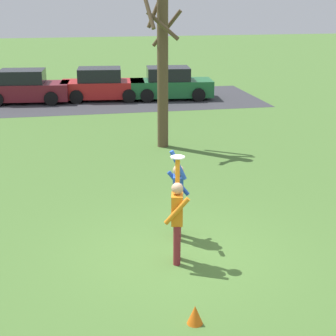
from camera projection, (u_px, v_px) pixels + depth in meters
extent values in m
plane|color=#4C7533|center=(180.00, 253.00, 11.11)|extent=(120.00, 120.00, 0.00)
cylinder|color=maroon|center=(177.00, 245.00, 10.53)|extent=(0.14, 0.14, 0.82)
cylinder|color=maroon|center=(177.00, 240.00, 10.78)|extent=(0.14, 0.14, 0.82)
cube|color=orange|center=(177.00, 209.00, 10.44)|extent=(0.30, 0.40, 0.60)
sphere|color=tan|center=(177.00, 189.00, 10.31)|extent=(0.23, 0.23, 0.23)
cylinder|color=orange|center=(177.00, 211.00, 10.21)|extent=(0.49, 0.19, 0.57)
cylinder|color=orange|center=(178.00, 174.00, 10.46)|extent=(0.09, 0.09, 0.66)
cylinder|color=maroon|center=(178.00, 217.00, 11.85)|extent=(0.14, 0.14, 0.82)
cylinder|color=maroon|center=(178.00, 222.00, 11.60)|extent=(0.14, 0.14, 0.82)
cube|color=#234CB2|center=(178.00, 189.00, 11.51)|extent=(0.30, 0.40, 0.60)
sphere|color=tan|center=(178.00, 170.00, 11.38)|extent=(0.23, 0.23, 0.23)
cylinder|color=#234CB2|center=(178.00, 183.00, 11.71)|extent=(0.49, 0.19, 0.57)
cylinder|color=#234CB2|center=(178.00, 165.00, 11.11)|extent=(0.36, 0.16, 0.64)
cylinder|color=white|center=(178.00, 157.00, 10.36)|extent=(0.27, 0.27, 0.02)
cube|color=maroon|center=(26.00, 91.00, 26.50)|extent=(4.26, 2.22, 0.80)
cube|color=black|center=(22.00, 76.00, 26.26)|extent=(2.26, 1.85, 0.64)
cylinder|color=black|center=(55.00, 92.00, 27.54)|extent=(0.68, 0.29, 0.66)
cylinder|color=black|center=(51.00, 99.00, 25.81)|extent=(0.68, 0.29, 0.66)
cylinder|color=black|center=(4.00, 93.00, 27.31)|extent=(0.68, 0.29, 0.66)
cube|color=red|center=(103.00, 89.00, 27.15)|extent=(4.26, 2.22, 0.80)
cube|color=black|center=(99.00, 74.00, 26.92)|extent=(2.26, 1.85, 0.64)
cylinder|color=black|center=(128.00, 90.00, 28.20)|extent=(0.68, 0.29, 0.66)
cylinder|color=black|center=(129.00, 96.00, 26.47)|extent=(0.68, 0.29, 0.66)
cylinder|color=black|center=(79.00, 91.00, 27.97)|extent=(0.68, 0.29, 0.66)
cylinder|color=black|center=(76.00, 97.00, 26.24)|extent=(0.68, 0.29, 0.66)
cube|color=#1E6633|center=(171.00, 88.00, 27.46)|extent=(4.26, 2.22, 0.80)
cube|color=black|center=(168.00, 74.00, 27.22)|extent=(2.26, 1.85, 0.64)
cylinder|color=black|center=(193.00, 89.00, 28.50)|extent=(0.68, 0.29, 0.66)
cylinder|color=black|center=(199.00, 95.00, 26.77)|extent=(0.68, 0.29, 0.66)
cylinder|color=black|center=(145.00, 90.00, 28.27)|extent=(0.68, 0.29, 0.66)
cylinder|color=black|center=(147.00, 96.00, 26.55)|extent=(0.68, 0.29, 0.66)
cube|color=#38383D|center=(100.00, 101.00, 27.05)|extent=(15.95, 6.40, 0.01)
cylinder|color=brown|center=(163.00, 71.00, 18.16)|extent=(0.37, 0.37, 5.24)
cylinder|color=brown|center=(163.00, 26.00, 17.25)|extent=(1.07, 0.31, 0.94)
cylinder|color=brown|center=(167.00, 28.00, 18.19)|extent=(0.99, 0.61, 1.24)
cylinder|color=brown|center=(158.00, 5.00, 17.81)|extent=(0.81, 0.35, 1.50)
cone|color=orange|center=(195.00, 315.00, 8.70)|extent=(0.26, 0.26, 0.32)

